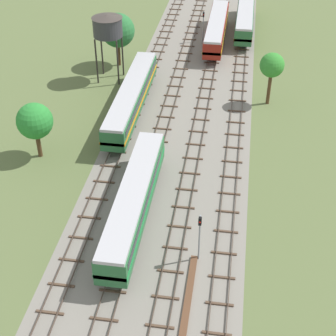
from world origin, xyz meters
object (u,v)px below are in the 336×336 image
object	(u,v)px
diesel_railcar_centre_left_mid	(217,28)
water_tower	(107,26)
passenger_coach_far_left_near	(132,96)
signal_post_nearest	(200,232)
diesel_railcar_left_nearest	(134,199)
diesel_railcar_centre_midfar	(245,17)
signal_post_near	(203,22)

from	to	relation	value
diesel_railcar_centre_left_mid	water_tower	world-z (taller)	water_tower
diesel_railcar_centre_left_mid	passenger_coach_far_left_near	bearing A→B (deg)	-109.40
passenger_coach_far_left_near	signal_post_nearest	world-z (taller)	signal_post_nearest
diesel_railcar_centre_left_mid	water_tower	size ratio (longest dim) A/B	2.07
diesel_railcar_left_nearest	diesel_railcar_centre_midfar	distance (m)	53.91
signal_post_nearest	diesel_railcar_left_nearest	bearing A→B (deg)	146.82
passenger_coach_far_left_near	diesel_railcar_left_nearest	bearing A→B (deg)	-77.51
diesel_railcar_left_nearest	signal_post_near	bearing A→B (deg)	87.20
diesel_railcar_left_nearest	diesel_railcar_centre_left_mid	bearing A→B (deg)	84.40
diesel_railcar_left_nearest	passenger_coach_far_left_near	xyz separation A→B (m)	(-4.61, 20.81, 0.02)
passenger_coach_far_left_near	signal_post_near	world-z (taller)	signal_post_near
passenger_coach_far_left_near	diesel_railcar_centre_midfar	world-z (taller)	same
signal_post_nearest	signal_post_near	world-z (taller)	signal_post_near
passenger_coach_far_left_near	diesel_railcar_centre_midfar	distance (m)	35.15
diesel_railcar_centre_left_mid	signal_post_nearest	distance (m)	51.57
diesel_railcar_centre_left_mid	signal_post_nearest	size ratio (longest dim) A/B	3.89
passenger_coach_far_left_near	signal_post_nearest	xyz separation A→B (m)	(11.52, -25.33, 0.74)
passenger_coach_far_left_near	signal_post_near	bearing A→B (deg)	75.31
diesel_railcar_centre_midfar	signal_post_near	size ratio (longest dim) A/B	3.89
diesel_railcar_centre_left_mid	signal_post_near	distance (m)	2.43
passenger_coach_far_left_near	water_tower	world-z (taller)	water_tower
water_tower	signal_post_near	xyz separation A→B (m)	(12.22, 16.57, -4.85)
passenger_coach_far_left_near	diesel_railcar_centre_midfar	xyz separation A→B (m)	(13.83, 32.31, -0.02)
signal_post_nearest	signal_post_near	bearing A→B (deg)	95.10
passenger_coach_far_left_near	signal_post_near	xyz separation A→B (m)	(6.91, 26.37, 0.74)
water_tower	diesel_railcar_left_nearest	bearing A→B (deg)	-72.06
diesel_railcar_left_nearest	passenger_coach_far_left_near	distance (m)	21.31
water_tower	signal_post_nearest	world-z (taller)	water_tower
passenger_coach_far_left_near	water_tower	distance (m)	12.47
diesel_railcar_centre_midfar	signal_post_near	bearing A→B (deg)	-139.35
diesel_railcar_left_nearest	diesel_railcar_centre_midfar	world-z (taller)	same
passenger_coach_far_left_near	water_tower	xyz separation A→B (m)	(-5.30, 9.80, 5.59)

